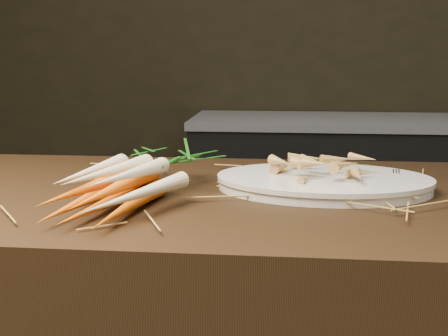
{
  "coord_description": "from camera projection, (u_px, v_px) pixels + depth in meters",
  "views": [
    {
      "loc": [
        -0.16,
        -0.75,
        1.16
      ],
      "look_at": [
        -0.25,
        0.23,
        0.96
      ],
      "focal_mm": 45.0,
      "sensor_mm": 36.0,
      "label": 1
    }
  ],
  "objects": [
    {
      "name": "back_counter",
      "position": [
        365.0,
        197.0,
        2.96
      ],
      "size": [
        1.82,
        0.62,
        0.84
      ],
      "color": "black",
      "rests_on": "ground"
    },
    {
      "name": "straw_bedding",
      "position": [
        361.0,
        190.0,
        1.06
      ],
      "size": [
        1.4,
        0.6,
        0.02
      ],
      "primitive_type": null,
      "color": "#A37238",
      "rests_on": "main_counter"
    },
    {
      "name": "root_veg_bunch",
      "position": [
        146.0,
        171.0,
        1.05
      ],
      "size": [
        0.25,
        0.52,
        0.09
      ],
      "rotation": [
        0.0,
        0.0,
        -0.25
      ],
      "color": "#CF630E",
      "rests_on": "main_counter"
    },
    {
      "name": "serving_platter",
      "position": [
        324.0,
        184.0,
        1.1
      ],
      "size": [
        0.42,
        0.29,
        0.02
      ],
      "primitive_type": null,
      "rotation": [
        0.0,
        0.0,
        -0.02
      ],
      "color": "white",
      "rests_on": "main_counter"
    },
    {
      "name": "roasted_veg_heap",
      "position": [
        324.0,
        167.0,
        1.09
      ],
      "size": [
        0.21,
        0.15,
        0.05
      ],
      "primitive_type": null,
      "rotation": [
        0.0,
        0.0,
        -0.02
      ],
      "color": "#B38344",
      "rests_on": "serving_platter"
    },
    {
      "name": "serving_fork",
      "position": [
        403.0,
        182.0,
        1.06
      ],
      "size": [
        0.04,
        0.16,
        0.0
      ],
      "primitive_type": "cube",
      "rotation": [
        0.0,
        0.0,
        -0.19
      ],
      "color": "silver",
      "rests_on": "serving_platter"
    }
  ]
}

